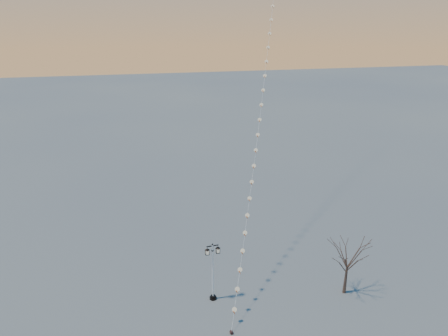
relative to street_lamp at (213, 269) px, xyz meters
name	(u,v)px	position (x,y,z in m)	size (l,w,h in m)	color
ground	(246,333)	(1.33, -3.90, -2.60)	(300.00, 300.00, 0.00)	#5F6260
street_lamp	(213,269)	(0.00, 0.00, 0.00)	(1.19, 0.52, 4.70)	black
bare_tree	(348,259)	(9.85, -1.77, 0.36)	(2.57, 2.57, 4.27)	#3E2C22
kite_train	(270,5)	(8.77, 13.59, 18.33)	(17.38, 35.29, 42.03)	black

